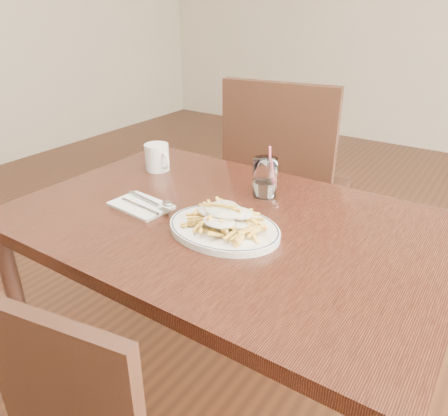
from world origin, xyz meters
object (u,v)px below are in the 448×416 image
Objects in this scene: chair_far at (284,180)px; fries_plate at (224,228)px; coffee_mug at (157,157)px; loaded_fries at (224,214)px; water_glass at (265,180)px; table at (226,242)px.

chair_far reaches higher than fries_plate.
coffee_mug is (-0.45, 0.25, 0.04)m from fries_plate.
chair_far is 2.71× the size of fries_plate.
loaded_fries is (0.22, -0.80, 0.23)m from chair_far.
water_glass reaches higher than coffee_mug.
chair_far is 0.86m from loaded_fries.
loaded_fries is at bearing -74.61° from chair_far.
coffee_mug reaches higher than table.
fries_plate is at bearing -74.61° from chair_far.
table is at bearing 120.83° from fries_plate.
table is 0.16m from loaded_fries.
water_glass reaches higher than table.
fries_plate is 0.27m from water_glass.
fries_plate is 1.55× the size of loaded_fries.
fries_plate is at bearing -59.17° from table.
chair_far is 8.65× the size of coffee_mug.
fries_plate is (0.04, -0.07, 0.09)m from table.
loaded_fries is 2.06× the size of coffee_mug.
table is 4.96× the size of loaded_fries.
loaded_fries is 0.27m from water_glass.
loaded_fries reaches higher than table.
table is 7.39× the size of water_glass.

